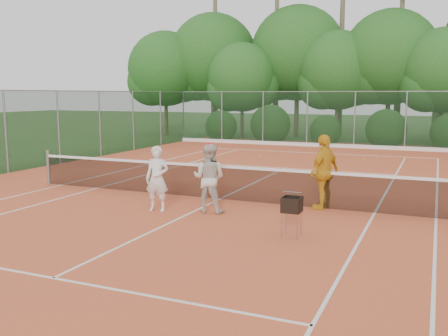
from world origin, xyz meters
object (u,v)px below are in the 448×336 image
Objects in this scene: player_white at (157,179)px; ball_hopper at (292,205)px; player_yellow at (324,172)px; player_center_grp at (209,178)px.

player_white is 3.80m from ball_hopper.
player_white is 4.15m from player_yellow.
player_white is at bearing 158.49° from ball_hopper.
player_yellow is at bearing 82.10° from ball_hopper.
player_yellow reaches higher than player_white.
player_center_grp reaches higher than player_white.
ball_hopper is at bearing 20.22° from player_yellow.
player_center_grp is at bearing 144.58° from ball_hopper.
player_white is at bearing -163.26° from player_center_grp.
player_white is 1.94× the size of ball_hopper.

